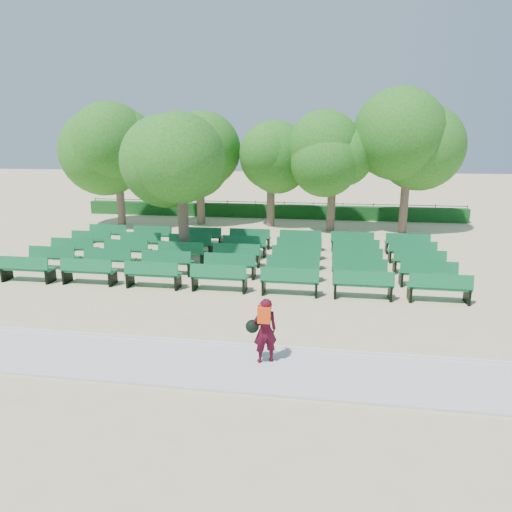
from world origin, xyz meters
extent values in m
plane|color=#C9B585|center=(0.00, 0.00, 0.00)|extent=(120.00, 120.00, 0.00)
cube|color=beige|center=(0.00, -7.40, 0.03)|extent=(30.00, 2.20, 0.06)
cube|color=silver|center=(0.00, -6.25, 0.05)|extent=(30.00, 0.12, 0.10)
cube|color=#134C19|center=(0.00, 14.00, 0.45)|extent=(26.00, 0.70, 0.90)
cube|color=#116435|center=(0.26, 1.47, 0.50)|extent=(2.02, 0.61, 0.07)
cube|color=#116435|center=(0.26, 1.23, 0.78)|extent=(2.01, 0.21, 0.47)
cylinder|color=brown|center=(-2.16, 1.69, 1.50)|extent=(0.46, 0.46, 3.01)
ellipsoid|color=#296F1D|center=(-2.16, 1.69, 4.15)|extent=(4.17, 4.17, 3.76)
imported|color=#410918|center=(2.60, -7.05, 0.86)|extent=(0.69, 0.58, 1.60)
cube|color=#F23F0C|center=(2.60, -7.23, 1.31)|extent=(0.30, 0.15, 0.37)
sphere|color=black|center=(2.30, -7.10, 0.96)|extent=(0.32, 0.32, 0.32)
camera|label=1|loc=(3.93, -16.96, 5.24)|focal=32.00mm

